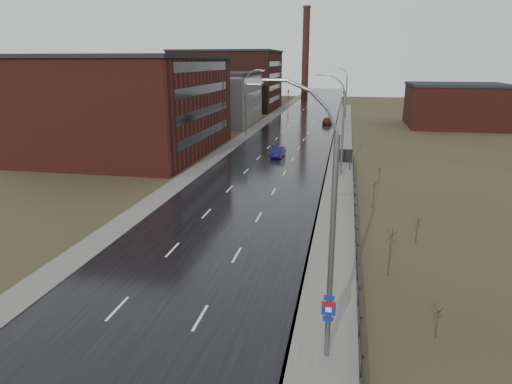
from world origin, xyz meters
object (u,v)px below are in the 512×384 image
at_px(car_far, 327,121).
at_px(streetlight_main, 324,230).
at_px(billboard, 344,157).
at_px(car_near, 278,152).

bearing_deg(car_far, streetlight_main, 96.75).
xyz_separation_m(billboard, car_near, (-8.94, 6.46, -1.08)).
bearing_deg(streetlight_main, car_far, 92.32).
distance_m(streetlight_main, car_near, 44.22).
distance_m(billboard, car_near, 11.08).
relative_size(car_near, car_far, 0.94).
bearing_deg(car_far, car_near, 86.23).
xyz_separation_m(car_near, car_far, (5.12, 35.56, 0.07)).
height_order(billboard, car_near, billboard).
height_order(streetlight_main, car_near, streetlight_main).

